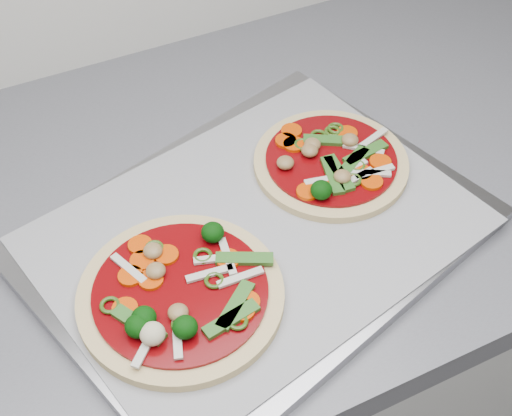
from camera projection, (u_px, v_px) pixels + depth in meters
name	position (u px, v px, depth m)	size (l,w,h in m)	color
base_cabinet	(235.00, 387.00, 1.17)	(3.60, 0.60, 0.86)	silver
countertop	(227.00, 200.00, 0.84)	(3.60, 0.60, 0.04)	slate
baking_tray	(257.00, 235.00, 0.77)	(0.46, 0.34, 0.02)	gray
parchment	(257.00, 229.00, 0.76)	(0.44, 0.32, 0.00)	#939498
pizza_left	(180.00, 294.00, 0.69)	(0.28, 0.28, 0.03)	#D3B679
pizza_right	(331.00, 162.00, 0.82)	(0.23, 0.23, 0.03)	#D3B679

